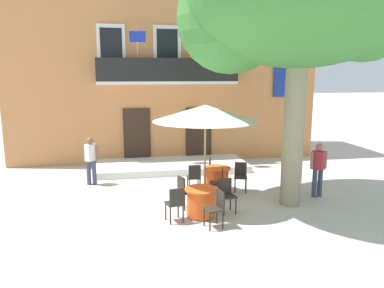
{
  "coord_description": "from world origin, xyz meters",
  "views": [
    {
      "loc": [
        -1.41,
        -10.02,
        3.64
      ],
      "look_at": [
        0.68,
        2.11,
        1.3
      ],
      "focal_mm": 33.91,
      "sensor_mm": 36.0,
      "label": 1
    }
  ],
  "objects_px": {
    "cafe_chair_near_tree_0": "(216,206)",
    "cafe_chair_middle_2": "(213,169)",
    "cafe_chair_near_tree_3": "(175,202)",
    "cafe_chair_middle_1": "(241,175)",
    "pedestrian_near_entrance": "(289,163)",
    "cafe_umbrella": "(205,113)",
    "plane_tree": "(296,4)",
    "cafe_table_near_tree": "(201,202)",
    "cafe_chair_near_tree_2": "(184,190)",
    "cafe_chair_middle_3": "(194,176)",
    "pedestrian_mid_plaza": "(91,158)",
    "cafe_chair_near_tree_1": "(226,193)",
    "cafe_table_middle": "(217,179)",
    "pedestrian_by_tree": "(318,167)",
    "cafe_chair_middle_0": "(219,181)"
  },
  "relations": [
    {
      "from": "plane_tree",
      "to": "cafe_chair_near_tree_2",
      "type": "height_order",
      "value": "plane_tree"
    },
    {
      "from": "cafe_chair_near_tree_0",
      "to": "cafe_chair_middle_2",
      "type": "distance_m",
      "value": 3.59
    },
    {
      "from": "plane_tree",
      "to": "pedestrian_near_entrance",
      "type": "height_order",
      "value": "plane_tree"
    },
    {
      "from": "plane_tree",
      "to": "cafe_umbrella",
      "type": "distance_m",
      "value": 3.7
    },
    {
      "from": "cafe_chair_middle_1",
      "to": "cafe_chair_middle_3",
      "type": "height_order",
      "value": "same"
    },
    {
      "from": "cafe_chair_middle_0",
      "to": "cafe_chair_middle_1",
      "type": "height_order",
      "value": "same"
    },
    {
      "from": "cafe_table_near_tree",
      "to": "cafe_chair_near_tree_0",
      "type": "bearing_deg",
      "value": -71.98
    },
    {
      "from": "cafe_umbrella",
      "to": "pedestrian_near_entrance",
      "type": "bearing_deg",
      "value": 15.25
    },
    {
      "from": "pedestrian_mid_plaza",
      "to": "cafe_chair_middle_1",
      "type": "bearing_deg",
      "value": -17.35
    },
    {
      "from": "cafe_chair_near_tree_0",
      "to": "cafe_chair_middle_3",
      "type": "height_order",
      "value": "same"
    },
    {
      "from": "cafe_table_middle",
      "to": "cafe_chair_middle_1",
      "type": "distance_m",
      "value": 0.77
    },
    {
      "from": "cafe_chair_near_tree_3",
      "to": "pedestrian_by_tree",
      "type": "distance_m",
      "value": 4.66
    },
    {
      "from": "plane_tree",
      "to": "cafe_chair_near_tree_0",
      "type": "height_order",
      "value": "plane_tree"
    },
    {
      "from": "cafe_table_near_tree",
      "to": "cafe_chair_middle_2",
      "type": "bearing_deg",
      "value": 71.07
    },
    {
      "from": "cafe_chair_near_tree_0",
      "to": "cafe_chair_near_tree_3",
      "type": "xyz_separation_m",
      "value": [
        -0.94,
        0.46,
        0.0
      ]
    },
    {
      "from": "cafe_chair_near_tree_2",
      "to": "cafe_chair_middle_3",
      "type": "xyz_separation_m",
      "value": [
        0.5,
        1.31,
        0.0
      ]
    },
    {
      "from": "cafe_table_near_tree",
      "to": "cafe_chair_near_tree_2",
      "type": "xyz_separation_m",
      "value": [
        -0.34,
        0.68,
        0.14
      ]
    },
    {
      "from": "cafe_chair_near_tree_0",
      "to": "pedestrian_near_entrance",
      "type": "xyz_separation_m",
      "value": [
        2.94,
        2.4,
        0.37
      ]
    },
    {
      "from": "cafe_chair_near_tree_1",
      "to": "cafe_chair_middle_0",
      "type": "bearing_deg",
      "value": 86.43
    },
    {
      "from": "cafe_chair_middle_1",
      "to": "pedestrian_by_tree",
      "type": "distance_m",
      "value": 2.36
    },
    {
      "from": "cafe_chair_near_tree_3",
      "to": "cafe_chair_middle_3",
      "type": "height_order",
      "value": "same"
    },
    {
      "from": "cafe_chair_near_tree_0",
      "to": "cafe_chair_middle_3",
      "type": "relative_size",
      "value": 1.0
    },
    {
      "from": "cafe_table_near_tree",
      "to": "cafe_chair_near_tree_0",
      "type": "relative_size",
      "value": 0.95
    },
    {
      "from": "cafe_chair_near_tree_1",
      "to": "cafe_chair_middle_3",
      "type": "distance_m",
      "value": 1.87
    },
    {
      "from": "cafe_chair_near_tree_3",
      "to": "pedestrian_near_entrance",
      "type": "distance_m",
      "value": 4.36
    },
    {
      "from": "cafe_table_near_tree",
      "to": "cafe_chair_near_tree_1",
      "type": "bearing_deg",
      "value": 15.12
    },
    {
      "from": "cafe_table_middle",
      "to": "cafe_chair_middle_0",
      "type": "xyz_separation_m",
      "value": [
        -0.12,
        -0.74,
        0.14
      ]
    },
    {
      "from": "plane_tree",
      "to": "cafe_chair_near_tree_3",
      "type": "distance_m",
      "value": 6.01
    },
    {
      "from": "cafe_chair_middle_1",
      "to": "cafe_chair_middle_2",
      "type": "relative_size",
      "value": 1.0
    },
    {
      "from": "plane_tree",
      "to": "cafe_chair_near_tree_2",
      "type": "xyz_separation_m",
      "value": [
        -2.94,
        0.14,
        -4.94
      ]
    },
    {
      "from": "pedestrian_mid_plaza",
      "to": "pedestrian_by_tree",
      "type": "bearing_deg",
      "value": -19.61
    },
    {
      "from": "cafe_chair_middle_0",
      "to": "pedestrian_mid_plaza",
      "type": "height_order",
      "value": "pedestrian_mid_plaza"
    },
    {
      "from": "cafe_chair_near_tree_1",
      "to": "cafe_chair_near_tree_2",
      "type": "distance_m",
      "value": 1.17
    },
    {
      "from": "pedestrian_near_entrance",
      "to": "cafe_chair_middle_0",
      "type": "bearing_deg",
      "value": -170.97
    },
    {
      "from": "plane_tree",
      "to": "cafe_chair_middle_1",
      "type": "height_order",
      "value": "plane_tree"
    },
    {
      "from": "pedestrian_mid_plaza",
      "to": "cafe_chair_near_tree_1",
      "type": "bearing_deg",
      "value": -39.97
    },
    {
      "from": "cafe_chair_near_tree_3",
      "to": "cafe_chair_middle_1",
      "type": "distance_m",
      "value": 3.21
    },
    {
      "from": "cafe_chair_middle_1",
      "to": "cafe_table_middle",
      "type": "bearing_deg",
      "value": 169.51
    },
    {
      "from": "cafe_chair_middle_2",
      "to": "cafe_chair_middle_3",
      "type": "xyz_separation_m",
      "value": [
        -0.79,
        -0.82,
        0.0
      ]
    },
    {
      "from": "plane_tree",
      "to": "cafe_table_near_tree",
      "type": "bearing_deg",
      "value": -168.31
    },
    {
      "from": "cafe_chair_near_tree_3",
      "to": "pedestrian_near_entrance",
      "type": "height_order",
      "value": "pedestrian_near_entrance"
    },
    {
      "from": "cafe_chair_middle_2",
      "to": "cafe_table_near_tree",
      "type": "bearing_deg",
      "value": -108.93
    },
    {
      "from": "cafe_table_middle",
      "to": "cafe_umbrella",
      "type": "height_order",
      "value": "cafe_umbrella"
    },
    {
      "from": "cafe_table_near_tree",
      "to": "cafe_chair_middle_2",
      "type": "xyz_separation_m",
      "value": [
        0.96,
        2.8,
        0.14
      ]
    },
    {
      "from": "cafe_table_middle",
      "to": "cafe_chair_middle_2",
      "type": "distance_m",
      "value": 0.77
    },
    {
      "from": "cafe_table_middle",
      "to": "pedestrian_by_tree",
      "type": "distance_m",
      "value": 3.11
    },
    {
      "from": "cafe_umbrella",
      "to": "cafe_chair_middle_0",
      "type": "bearing_deg",
      "value": 38.67
    },
    {
      "from": "cafe_chair_near_tree_1",
      "to": "cafe_umbrella",
      "type": "distance_m",
      "value": 2.24
    },
    {
      "from": "cafe_chair_near_tree_2",
      "to": "cafe_table_middle",
      "type": "bearing_deg",
      "value": 47.61
    },
    {
      "from": "cafe_chair_middle_2",
      "to": "cafe_umbrella",
      "type": "height_order",
      "value": "cafe_umbrella"
    }
  ]
}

